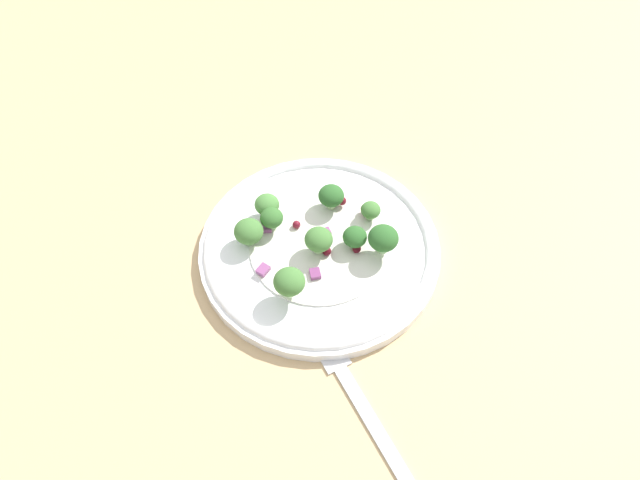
{
  "coord_description": "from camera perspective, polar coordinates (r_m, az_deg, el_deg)",
  "views": [
    {
      "loc": [
        3.78,
        37.09,
        53.34
      ],
      "look_at": [
        -1.94,
        0.33,
        2.7
      ],
      "focal_mm": 36.34,
      "sensor_mm": 36.0,
      "label": 1
    }
  ],
  "objects": [
    {
      "name": "broccoli_floret_4",
      "position": [
        0.62,
        -0.12,
        0.01
      ],
      "size": [
        2.74,
        2.74,
        2.78
      ],
      "color": "#9EC684",
      "rests_on": "plate"
    },
    {
      "name": "broccoli_floret_8",
      "position": [
        0.63,
        3.08,
        0.24
      ],
      "size": [
        2.39,
        2.39,
        2.42
      ],
      "color": "#9EC684",
      "rests_on": "plate"
    },
    {
      "name": "broccoli_floret_0",
      "position": [
        0.62,
        5.59,
        0.12
      ],
      "size": [
        2.96,
        2.96,
        3.0
      ],
      "color": "#8EB77A",
      "rests_on": "plate"
    },
    {
      "name": "cranberry_4",
      "position": [
        0.63,
        3.24,
        -0.76
      ],
      "size": [
        0.88,
        0.88,
        0.88
      ],
      "primitive_type": "sphere",
      "color": "#4C0A14",
      "rests_on": "plate"
    },
    {
      "name": "cranberry_2",
      "position": [
        0.67,
        1.95,
        3.45
      ],
      "size": [
        0.89,
        0.89,
        0.89
      ],
      "primitive_type": "sphere",
      "color": "maroon",
      "rests_on": "plate"
    },
    {
      "name": "onion_bit_2",
      "position": [
        0.64,
        0.45,
        0.65
      ],
      "size": [
        1.27,
        1.08,
        0.55
      ],
      "primitive_type": "cube",
      "rotation": [
        0.0,
        0.0,
        0.26
      ],
      "color": "#934C84",
      "rests_on": "plate"
    },
    {
      "name": "onion_bit_1",
      "position": [
        0.65,
        -4.71,
        1.08
      ],
      "size": [
        1.01,
        1.06,
        0.49
      ],
      "primitive_type": "cube",
      "rotation": [
        0.0,
        0.0,
        1.53
      ],
      "color": "#934C84",
      "rests_on": "plate"
    },
    {
      "name": "broccoli_floret_6",
      "position": [
        0.64,
        -4.28,
        1.93
      ],
      "size": [
        2.31,
        2.31,
        2.34
      ],
      "color": "#8EB77A",
      "rests_on": "plate"
    },
    {
      "name": "ground_plane",
      "position": [
        0.66,
        -1.71,
        -1.89
      ],
      "size": [
        180.0,
        180.0,
        2.0
      ],
      "primitive_type": "cube",
      "color": "tan"
    },
    {
      "name": "fork",
      "position": [
        0.57,
        4.06,
        -14.82
      ],
      "size": [
        7.76,
        18.17,
        0.5
      ],
      "color": "silver",
      "rests_on": "ground_plane"
    },
    {
      "name": "cranberry_5",
      "position": [
        0.65,
        -2.26,
        1.35
      ],
      "size": [
        0.82,
        0.82,
        0.82
      ],
      "primitive_type": "sphere",
      "color": "maroon",
      "rests_on": "plate"
    },
    {
      "name": "broccoli_floret_7",
      "position": [
        0.66,
        0.99,
        3.89
      ],
      "size": [
        2.63,
        2.63,
        2.67
      ],
      "color": "#ADD18E",
      "rests_on": "plate"
    },
    {
      "name": "plate",
      "position": [
        0.64,
        0.0,
        -0.97
      ],
      "size": [
        24.0,
        24.0,
        1.7
      ],
      "color": "white",
      "rests_on": "ground_plane"
    },
    {
      "name": "onion_bit_3",
      "position": [
        0.62,
        -5.03,
        -2.63
      ],
      "size": [
        1.52,
        1.53,
        0.51
      ],
      "primitive_type": "cube",
      "rotation": [
        0.0,
        0.0,
        0.82
      ],
      "color": "#934C84",
      "rests_on": "plate"
    },
    {
      "name": "cranberry_3",
      "position": [
        0.66,
        -4.77,
        1.65
      ],
      "size": [
        0.75,
        0.75,
        0.75
      ],
      "primitive_type": "sphere",
      "color": "maroon",
      "rests_on": "plate"
    },
    {
      "name": "cranberry_1",
      "position": [
        0.66,
        3.96,
        2.78
      ],
      "size": [
        0.85,
        0.85,
        0.85
      ],
      "primitive_type": "sphere",
      "color": "maroon",
      "rests_on": "plate"
    },
    {
      "name": "cranberry_0",
      "position": [
        0.63,
        0.6,
        -0.99
      ],
      "size": [
        0.88,
        0.88,
        0.88
      ],
      "primitive_type": "sphere",
      "color": "#4C0A14",
      "rests_on": "plate"
    },
    {
      "name": "dressing_pool",
      "position": [
        0.64,
        0.0,
        -0.74
      ],
      "size": [
        13.92,
        13.92,
        0.2
      ],
      "primitive_type": "cylinder",
      "color": "white",
      "rests_on": "plate"
    },
    {
      "name": "broccoli_floret_1",
      "position": [
        0.59,
        -2.72,
        -3.73
      ],
      "size": [
        2.94,
        2.94,
        2.98
      ],
      "color": "#9EC684",
      "rests_on": "plate"
    },
    {
      "name": "broccoli_floret_5",
      "position": [
        0.65,
        -4.7,
        3.09
      ],
      "size": [
        2.51,
        2.51,
        2.54
      ],
      "color": "#ADD18E",
      "rests_on": "plate"
    },
    {
      "name": "onion_bit_0",
      "position": [
        0.62,
        -0.43,
        -2.98
      ],
      "size": [
        1.05,
        1.15,
        0.46
      ],
      "primitive_type": "cube",
      "rotation": [
        0.0,
        0.0,
        1.63
      ],
      "color": "#843D75",
      "rests_on": "plate"
    },
    {
      "name": "broccoli_floret_3",
      "position": [
        0.65,
        4.48,
        2.62
      ],
      "size": [
        2.01,
        2.01,
        2.04
      ],
      "color": "#9EC684",
      "rests_on": "plate"
    },
    {
      "name": "broccoli_floret_2",
      "position": [
        0.63,
        -6.3,
        0.71
      ],
      "size": [
        2.9,
        2.9,
        2.94
      ],
      "color": "#8EB77A",
      "rests_on": "plate"
    }
  ]
}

